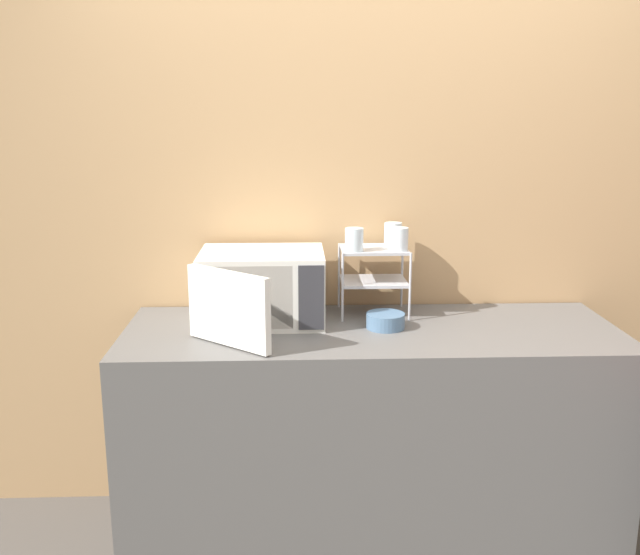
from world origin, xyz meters
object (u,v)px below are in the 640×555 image
(glass_back_right, at_px, (393,234))
(glass_front_right, at_px, (399,239))
(microwave, at_px, (261,288))
(bowl, at_px, (385,321))
(glass_front_left, at_px, (354,240))
(dish_rack, at_px, (374,267))

(glass_back_right, bearing_deg, glass_front_right, -86.81)
(microwave, height_order, bowl, microwave)
(microwave, height_order, glass_front_right, glass_front_right)
(glass_front_left, height_order, glass_back_right, same)
(glass_front_right, bearing_deg, dish_rack, 147.26)
(glass_back_right, distance_m, bowl, 0.41)
(glass_front_right, bearing_deg, glass_back_right, 93.19)
(bowl, bearing_deg, glass_back_right, 77.26)
(dish_rack, xyz_separation_m, glass_front_right, (0.09, -0.06, 0.13))
(microwave, relative_size, glass_front_right, 6.79)
(bowl, bearing_deg, glass_front_left, 130.48)
(dish_rack, distance_m, bowl, 0.27)
(microwave, distance_m, bowl, 0.52)
(glass_front_right, bearing_deg, microwave, -176.33)
(microwave, relative_size, glass_front_left, 6.79)
(microwave, xyz_separation_m, glass_front_right, (0.56, 0.04, 0.19))
(glass_front_right, distance_m, bowl, 0.34)
(glass_front_left, bearing_deg, glass_front_right, 1.20)
(glass_back_right, distance_m, glass_front_right, 0.13)
(glass_front_left, bearing_deg, glass_back_right, 36.60)
(dish_rack, height_order, bowl, dish_rack)
(microwave, bearing_deg, glass_front_right, 3.67)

